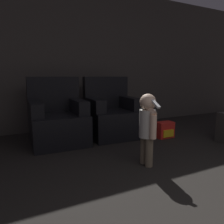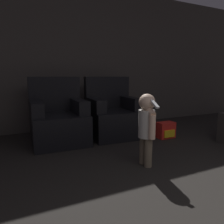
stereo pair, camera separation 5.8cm
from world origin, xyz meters
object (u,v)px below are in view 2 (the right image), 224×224
armchair_right (112,115)px  person_toddler (147,124)px  armchair_left (58,120)px  toy_backpack (166,130)px

armchair_right → person_toddler: 1.30m
armchair_left → toy_backpack: 1.68m
toy_backpack → person_toddler: bearing=-139.7°
armchair_right → toy_backpack: armchair_right is taller
armchair_left → person_toddler: size_ratio=1.22×
armchair_left → armchair_right: bearing=2.3°
armchair_right → person_toddler: (-0.20, -1.28, 0.13)m
armchair_left → person_toddler: (0.68, -1.28, 0.13)m
armchair_left → armchair_right: 0.88m
toy_backpack → armchair_left: bearing=162.2°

